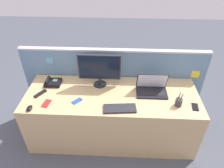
{
  "coord_description": "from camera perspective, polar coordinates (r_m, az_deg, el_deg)",
  "views": [
    {
      "loc": [
        0.1,
        -1.97,
        2.34
      ],
      "look_at": [
        0.0,
        0.05,
        0.85
      ],
      "focal_mm": 32.96,
      "sensor_mm": 36.0,
      "label": 1
    }
  ],
  "objects": [
    {
      "name": "computer_mouse_right_hand",
      "position": [
        2.51,
        -21.95,
        -6.26
      ],
      "size": [
        0.06,
        0.1,
        0.03
      ],
      "primitive_type": "ellipsoid",
      "rotation": [
        0.0,
        0.0,
        -0.04
      ],
      "color": "black",
      "rests_on": "desk"
    },
    {
      "name": "desk_phone",
      "position": [
        2.81,
        -16.15,
        0.45
      ],
      "size": [
        0.2,
        0.17,
        0.08
      ],
      "color": "black",
      "rests_on": "desk"
    },
    {
      "name": "desk",
      "position": [
        2.79,
        -0.05,
        -8.65
      ],
      "size": [
        2.15,
        0.77,
        0.73
      ],
      "primitive_type": "cube",
      "color": "tan",
      "rests_on": "ground_plane"
    },
    {
      "name": "keyboard_main",
      "position": [
        2.34,
        2.17,
        -6.79
      ],
      "size": [
        0.38,
        0.18,
        0.02
      ],
      "primitive_type": "cube",
      "rotation": [
        0.0,
        0.0,
        0.09
      ],
      "color": "#232328",
      "rests_on": "desk"
    },
    {
      "name": "cubicle_divider",
      "position": [
        2.98,
        0.35,
        -0.1
      ],
      "size": [
        2.52,
        0.08,
        1.13
      ],
      "color": "#6084A3",
      "rests_on": "ground_plane"
    },
    {
      "name": "tv_remote",
      "position": [
        2.69,
        -19.27,
        -2.5
      ],
      "size": [
        0.13,
        0.17,
        0.02
      ],
      "primitive_type": "cube",
      "rotation": [
        0.0,
        0.0,
        -0.57
      ],
      "color": "black",
      "rests_on": "desk"
    },
    {
      "name": "desktop_monitor",
      "position": [
        2.57,
        -3.52,
        4.29
      ],
      "size": [
        0.53,
        0.17,
        0.44
      ],
      "color": "#232328",
      "rests_on": "desk"
    },
    {
      "name": "laptop",
      "position": [
        2.6,
        10.96,
        -0.89
      ],
      "size": [
        0.38,
        0.24,
        0.26
      ],
      "color": "black",
      "rests_on": "desk"
    },
    {
      "name": "ground_plane",
      "position": [
        3.06,
        -0.05,
        -13.49
      ],
      "size": [
        10.0,
        10.0,
        0.0
      ],
      "primitive_type": "plane",
      "color": "#4C515B"
    },
    {
      "name": "cell_phone_red_case",
      "position": [
        2.53,
        -17.73,
        -5.13
      ],
      "size": [
        0.1,
        0.14,
        0.01
      ],
      "primitive_type": "cube",
      "rotation": [
        0.0,
        0.0,
        -0.17
      ],
      "color": "#B22323",
      "rests_on": "desk"
    },
    {
      "name": "pen_cup",
      "position": [
        2.48,
        18.0,
        -4.82
      ],
      "size": [
        0.08,
        0.08,
        0.19
      ],
      "color": "#333338",
      "rests_on": "desk"
    },
    {
      "name": "cell_phone_blue_case",
      "position": [
        2.48,
        -9.68,
        -4.66
      ],
      "size": [
        0.13,
        0.13,
        0.01
      ],
      "primitive_type": "cube",
      "rotation": [
        0.0,
        0.0,
        -0.76
      ],
      "color": "blue",
      "rests_on": "desk"
    },
    {
      "name": "cell_phone_black_slab",
      "position": [
        2.55,
        22.08,
        -5.92
      ],
      "size": [
        0.08,
        0.13,
        0.01
      ],
      "primitive_type": "cube",
      "rotation": [
        0.0,
        0.0,
        -0.13
      ],
      "color": "black",
      "rests_on": "desk"
    }
  ]
}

